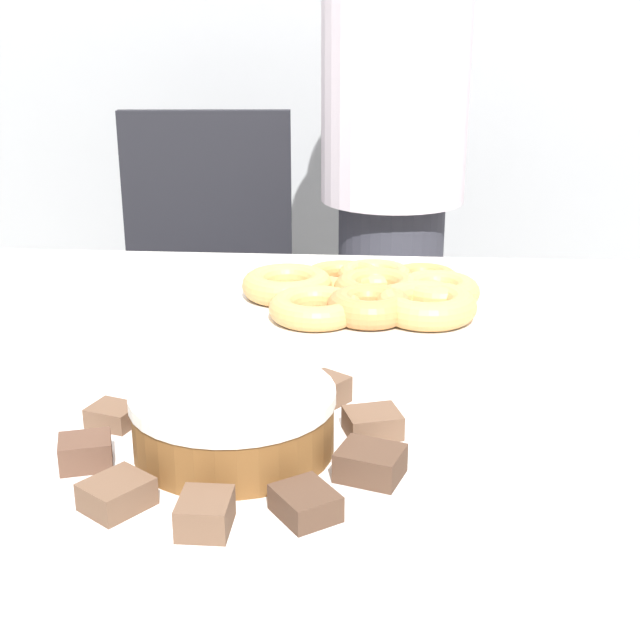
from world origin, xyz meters
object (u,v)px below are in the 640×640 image
object	(u,v)px
plate_cake	(235,454)
frosted_cake	(234,420)
person_standing	(393,164)
plate_donuts	(377,304)
office_chair_left	(205,327)

from	to	relation	value
plate_cake	frosted_cake	bearing A→B (deg)	-45.00
person_standing	plate_cake	world-z (taller)	person_standing
plate_donuts	office_chair_left	bearing A→B (deg)	119.40
office_chair_left	frosted_cake	world-z (taller)	office_chair_left
person_standing	plate_donuts	xyz separation A→B (m)	(-0.02, -0.70, -0.08)
frosted_cake	plate_donuts	bearing A→B (deg)	74.36
plate_donuts	plate_cake	bearing A→B (deg)	-105.64
plate_cake	plate_donuts	world-z (taller)	same
plate_donuts	frosted_cake	size ratio (longest dim) A/B	2.07
office_chair_left	plate_cake	size ratio (longest dim) A/B	2.59
office_chair_left	frosted_cake	size ratio (longest dim) A/B	4.81
plate_cake	frosted_cake	size ratio (longest dim) A/B	1.85
office_chair_left	plate_cake	xyz separation A→B (m)	(0.27, -1.16, 0.30)
person_standing	plate_donuts	distance (m)	0.70
office_chair_left	plate_donuts	bearing A→B (deg)	-65.28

